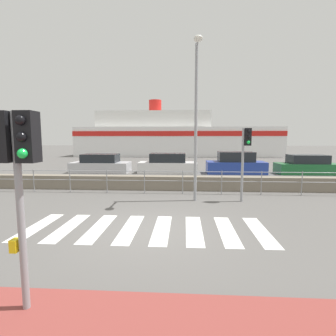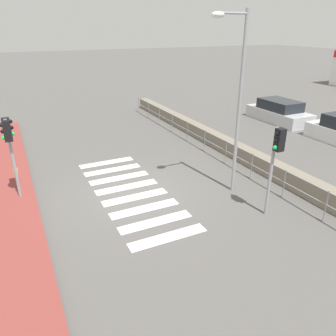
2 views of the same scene
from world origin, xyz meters
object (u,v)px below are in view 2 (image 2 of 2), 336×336
(traffic_light_near, at_px, (9,138))
(parked_car_silver, at_px, (279,112))
(traffic_light_far, at_px, (276,153))
(streetlamp, at_px, (235,87))

(traffic_light_near, relative_size, parked_car_silver, 0.68)
(traffic_light_far, bearing_deg, parked_car_silver, 135.30)
(traffic_light_near, height_order, traffic_light_far, traffic_light_far)
(parked_car_silver, bearing_deg, streetlamp, -52.69)
(traffic_light_near, bearing_deg, parked_car_silver, 104.20)
(streetlamp, bearing_deg, parked_car_silver, 127.31)
(traffic_light_near, height_order, streetlamp, streetlamp)
(traffic_light_far, bearing_deg, streetlamp, -174.07)
(traffic_light_near, bearing_deg, streetlamp, 68.64)
(traffic_light_far, distance_m, parked_car_silver, 12.21)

